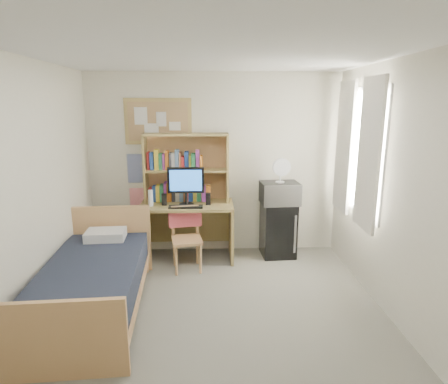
{
  "coord_description": "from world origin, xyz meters",
  "views": [
    {
      "loc": [
        -0.01,
        -3.28,
        2.15
      ],
      "look_at": [
        0.12,
        1.2,
        1.1
      ],
      "focal_mm": 30.0,
      "sensor_mm": 36.0,
      "label": 1
    }
  ],
  "objects_px": {
    "monitor": "(186,186)",
    "speaker_left": "(164,200)",
    "mini_fridge": "(278,229)",
    "microwave": "(280,193)",
    "speaker_right": "(208,199)",
    "bulletin_board": "(158,121)",
    "desk": "(187,231)",
    "desk_chair": "(187,239)",
    "bed": "(93,288)",
    "desk_fan": "(280,171)"
  },
  "relations": [
    {
      "from": "monitor",
      "to": "speaker_left",
      "type": "xyz_separation_m",
      "value": [
        -0.3,
        -0.0,
        -0.19
      ]
    },
    {
      "from": "mini_fridge",
      "to": "microwave",
      "type": "xyz_separation_m",
      "value": [
        0.0,
        -0.02,
        0.54
      ]
    },
    {
      "from": "speaker_left",
      "to": "speaker_right",
      "type": "xyz_separation_m",
      "value": [
        0.6,
        0.0,
        0.0
      ]
    },
    {
      "from": "bulletin_board",
      "to": "microwave",
      "type": "height_order",
      "value": "bulletin_board"
    },
    {
      "from": "desk",
      "to": "monitor",
      "type": "relative_size",
      "value": 2.44
    },
    {
      "from": "desk_chair",
      "to": "bed",
      "type": "bearing_deg",
      "value": -141.1
    },
    {
      "from": "bulletin_board",
      "to": "microwave",
      "type": "relative_size",
      "value": 1.8
    },
    {
      "from": "monitor",
      "to": "desk",
      "type": "bearing_deg",
      "value": 90.0
    },
    {
      "from": "bulletin_board",
      "to": "desk_fan",
      "type": "relative_size",
      "value": 3.02
    },
    {
      "from": "desk_chair",
      "to": "speaker_right",
      "type": "xyz_separation_m",
      "value": [
        0.28,
        0.33,
        0.47
      ]
    },
    {
      "from": "speaker_right",
      "to": "microwave",
      "type": "xyz_separation_m",
      "value": [
        1.01,
        0.12,
        0.05
      ]
    },
    {
      "from": "desk",
      "to": "speaker_right",
      "type": "relative_size",
      "value": 7.84
    },
    {
      "from": "bed",
      "to": "speaker_left",
      "type": "distance_m",
      "value": 1.6
    },
    {
      "from": "mini_fridge",
      "to": "bed",
      "type": "relative_size",
      "value": 0.4
    },
    {
      "from": "desk",
      "to": "desk_chair",
      "type": "xyz_separation_m",
      "value": [
        0.02,
        -0.39,
        0.02
      ]
    },
    {
      "from": "mini_fridge",
      "to": "desk_fan",
      "type": "relative_size",
      "value": 2.52
    },
    {
      "from": "desk_chair",
      "to": "desk",
      "type": "bearing_deg",
      "value": 83.26
    },
    {
      "from": "desk",
      "to": "microwave",
      "type": "xyz_separation_m",
      "value": [
        1.31,
        0.06,
        0.53
      ]
    },
    {
      "from": "bulletin_board",
      "to": "desk_fan",
      "type": "xyz_separation_m",
      "value": [
        1.7,
        -0.26,
        -0.68
      ]
    },
    {
      "from": "bed",
      "to": "speaker_left",
      "type": "height_order",
      "value": "speaker_left"
    },
    {
      "from": "desk",
      "to": "speaker_left",
      "type": "relative_size",
      "value": 8.19
    },
    {
      "from": "speaker_right",
      "to": "mini_fridge",
      "type": "bearing_deg",
      "value": 7.56
    },
    {
      "from": "desk_chair",
      "to": "speaker_right",
      "type": "height_order",
      "value": "speaker_right"
    },
    {
      "from": "speaker_right",
      "to": "desk_fan",
      "type": "xyz_separation_m",
      "value": [
        1.01,
        0.12,
        0.36
      ]
    },
    {
      "from": "bed",
      "to": "monitor",
      "type": "relative_size",
      "value": 3.73
    },
    {
      "from": "desk_fan",
      "to": "bulletin_board",
      "type": "bearing_deg",
      "value": 167.34
    },
    {
      "from": "bulletin_board",
      "to": "speaker_right",
      "type": "xyz_separation_m",
      "value": [
        0.7,
        -0.38,
        -1.03
      ]
    },
    {
      "from": "speaker_left",
      "to": "speaker_right",
      "type": "distance_m",
      "value": 0.6
    },
    {
      "from": "mini_fridge",
      "to": "bulletin_board",
      "type": "bearing_deg",
      "value": 167.99
    },
    {
      "from": "monitor",
      "to": "speaker_left",
      "type": "bearing_deg",
      "value": 180.0
    },
    {
      "from": "microwave",
      "to": "desk",
      "type": "bearing_deg",
      "value": 178.86
    },
    {
      "from": "bulletin_board",
      "to": "desk",
      "type": "distance_m",
      "value": 1.6
    },
    {
      "from": "monitor",
      "to": "microwave",
      "type": "distance_m",
      "value": 1.32
    },
    {
      "from": "monitor",
      "to": "desk_fan",
      "type": "bearing_deg",
      "value": 4.96
    },
    {
      "from": "mini_fridge",
      "to": "microwave",
      "type": "bearing_deg",
      "value": -90.0
    },
    {
      "from": "monitor",
      "to": "speaker_right",
      "type": "xyz_separation_m",
      "value": [
        0.3,
        0.0,
        -0.18
      ]
    },
    {
      "from": "mini_fridge",
      "to": "desk_fan",
      "type": "xyz_separation_m",
      "value": [
        0.0,
        -0.02,
        0.85
      ]
    },
    {
      "from": "desk",
      "to": "mini_fridge",
      "type": "distance_m",
      "value": 1.31
    },
    {
      "from": "desk",
      "to": "desk_fan",
      "type": "distance_m",
      "value": 1.55
    },
    {
      "from": "mini_fridge",
      "to": "monitor",
      "type": "relative_size",
      "value": 1.48
    },
    {
      "from": "monitor",
      "to": "microwave",
      "type": "xyz_separation_m",
      "value": [
        1.31,
        0.12,
        -0.13
      ]
    },
    {
      "from": "desk_chair",
      "to": "microwave",
      "type": "xyz_separation_m",
      "value": [
        1.29,
        0.45,
        0.52
      ]
    },
    {
      "from": "monitor",
      "to": "speaker_left",
      "type": "relative_size",
      "value": 3.36
    },
    {
      "from": "bulletin_board",
      "to": "speaker_left",
      "type": "relative_size",
      "value": 5.98
    },
    {
      "from": "desk_chair",
      "to": "speaker_left",
      "type": "height_order",
      "value": "speaker_left"
    },
    {
      "from": "bulletin_board",
      "to": "bed",
      "type": "distance_m",
      "value": 2.45
    },
    {
      "from": "desk",
      "to": "speaker_left",
      "type": "distance_m",
      "value": 0.57
    },
    {
      "from": "bulletin_board",
      "to": "monitor",
      "type": "distance_m",
      "value": 1.02
    },
    {
      "from": "bulletin_board",
      "to": "speaker_right",
      "type": "distance_m",
      "value": 1.3
    },
    {
      "from": "bed",
      "to": "desk",
      "type": "bearing_deg",
      "value": 53.73
    }
  ]
}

